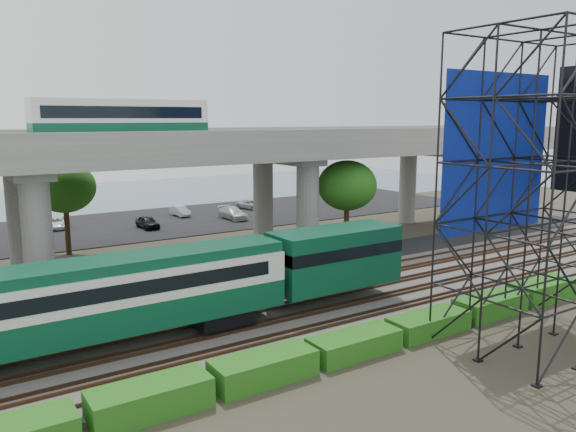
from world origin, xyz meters
TOP-DOWN VIEW (x-y plane):
  - ground at (0.00, 0.00)m, footprint 140.00×140.00m
  - ballast_bed at (0.00, 2.00)m, footprint 90.00×12.00m
  - service_road at (0.00, 10.50)m, footprint 90.00×5.00m
  - parking_lot at (0.00, 34.00)m, footprint 90.00×18.00m
  - harbor_water at (0.00, 56.00)m, footprint 140.00×40.00m
  - rail_tracks at (0.00, 2.00)m, footprint 90.00×9.52m
  - commuter_train at (-7.25, 2.00)m, footprint 29.30×3.06m
  - overpass at (-0.25, 16.00)m, footprint 80.00×12.00m
  - scaffold_tower at (9.85, -7.98)m, footprint 9.36×6.36m
  - hedge_strip at (1.01, -4.30)m, footprint 34.60×1.80m
  - trees at (-4.67, 16.17)m, footprint 40.94×16.94m
  - suv at (-9.17, 9.92)m, footprint 4.95×2.92m
  - parked_cars at (1.65, 33.38)m, footprint 37.08×9.45m

SIDE VIEW (x-z plane):
  - ground at x=0.00m, z-range 0.00..0.00m
  - harbor_water at x=0.00m, z-range 0.00..0.03m
  - service_road at x=0.00m, z-range 0.00..0.08m
  - parking_lot at x=0.00m, z-range 0.00..0.08m
  - ballast_bed at x=0.00m, z-range 0.00..0.20m
  - rail_tracks at x=0.00m, z-range 0.20..0.36m
  - hedge_strip at x=1.01m, z-range -0.04..1.16m
  - parked_cars at x=1.65m, z-range 0.02..1.33m
  - suv at x=-9.17m, z-range 0.08..1.37m
  - commuter_train at x=-7.25m, z-range 0.73..5.03m
  - trees at x=-4.67m, z-range 1.73..9.42m
  - scaffold_tower at x=9.85m, z-range -0.03..14.97m
  - overpass at x=-0.25m, z-range 2.01..14.41m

